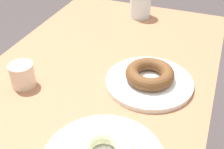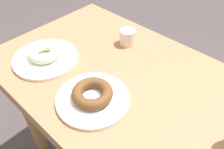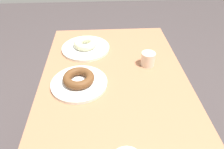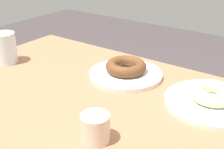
{
  "view_description": "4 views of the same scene",
  "coord_description": "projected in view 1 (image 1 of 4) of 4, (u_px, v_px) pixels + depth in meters",
  "views": [
    {
      "loc": [
        -0.6,
        -0.27,
        1.16
      ],
      "look_at": [
        -0.04,
        -0.05,
        0.73
      ],
      "focal_mm": 47.23,
      "sensor_mm": 36.0,
      "label": 1
    },
    {
      "loc": [
        0.34,
        -0.43,
        1.23
      ],
      "look_at": [
        -0.01,
        -0.06,
        0.75
      ],
      "focal_mm": 36.13,
      "sensor_mm": 36.0,
      "label": 2
    },
    {
      "loc": [
        0.63,
        -0.05,
        1.25
      ],
      "look_at": [
        -0.03,
        -0.01,
        0.72
      ],
      "focal_mm": 33.43,
      "sensor_mm": 36.0,
      "label": 3
    },
    {
      "loc": [
        -0.44,
        0.54,
        1.09
      ],
      "look_at": [
        -0.02,
        -0.05,
        0.75
      ],
      "focal_mm": 46.57,
      "sensor_mm": 36.0,
      "label": 4
    }
  ],
  "objects": [
    {
      "name": "plate_chocolate_ring",
      "position": [
        149.0,
        82.0,
        0.75
      ],
      "size": [
        0.22,
        0.22,
        0.01
      ],
      "primitive_type": "cylinder",
      "color": "silver",
      "rests_on": "table"
    },
    {
      "name": "water_glass",
      "position": [
        142.0,
        3.0,
        1.06
      ],
      "size": [
        0.08,
        0.08,
        0.1
      ],
      "primitive_type": "cylinder",
      "color": "silver",
      "rests_on": "table"
    },
    {
      "name": "table",
      "position": [
        100.0,
        101.0,
        0.87
      ],
      "size": [
        0.98,
        0.61,
        0.7
      ],
      "color": "#A26848",
      "rests_on": "ground_plane"
    },
    {
      "name": "napkin_chocolate_ring",
      "position": [
        149.0,
        80.0,
        0.75
      ],
      "size": [
        0.18,
        0.18,
        0.0
      ],
      "primitive_type": "cube",
      "rotation": [
        0.0,
        0.0,
        0.32
      ],
      "color": "white",
      "rests_on": "plate_chocolate_ring"
    },
    {
      "name": "sugar_jar",
      "position": [
        22.0,
        75.0,
        0.74
      ],
      "size": [
        0.06,
        0.06,
        0.06
      ],
      "primitive_type": "cylinder",
      "color": "beige",
      "rests_on": "table"
    },
    {
      "name": "donut_chocolate_ring",
      "position": [
        150.0,
        74.0,
        0.74
      ],
      "size": [
        0.12,
        0.12,
        0.03
      ],
      "primitive_type": "torus",
      "color": "brown",
      "rests_on": "napkin_chocolate_ring"
    }
  ]
}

